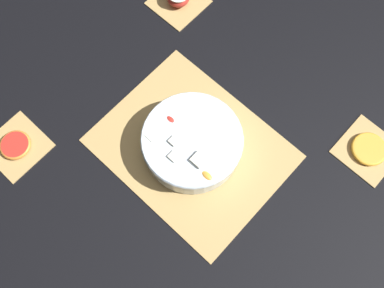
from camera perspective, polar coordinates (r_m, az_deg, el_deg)
ground_plane at (r=1.13m, az=-0.00°, el=-0.58°), size 6.00×6.00×0.00m
bamboo_mat_center at (r=1.13m, az=-0.00°, el=-0.53°), size 0.45×0.36×0.01m
coaster_mat_near_left at (r=1.21m, az=21.43°, el=-0.72°), size 0.14×0.14×0.01m
coaster_mat_near_right at (r=1.34m, az=-1.74°, el=17.58°), size 0.14×0.14×0.01m
coaster_mat_far_right at (r=1.21m, az=-21.37°, el=-0.26°), size 0.14×0.14×0.01m
fruit_salad_bowl at (r=1.09m, az=-0.01°, el=0.16°), size 0.25×0.25×0.08m
orange_slice_whole at (r=1.20m, az=21.56°, el=-0.60°), size 0.09×0.09×0.01m
grapefruit_slice at (r=1.21m, az=-21.52°, el=-0.12°), size 0.08×0.08×0.01m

